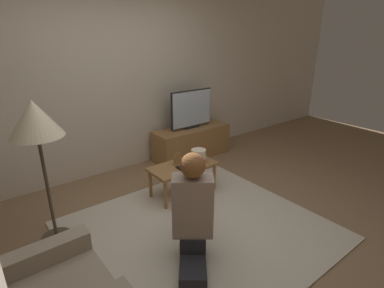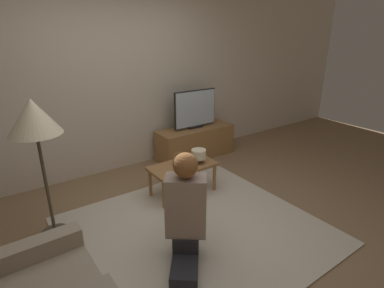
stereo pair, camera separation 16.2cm
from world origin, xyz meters
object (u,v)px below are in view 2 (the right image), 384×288
object	(u,v)px
tv	(195,109)
person_kneeling	(186,209)
table_lamp	(199,155)
floor_lamp	(34,122)
coffee_table	(183,169)

from	to	relation	value
tv	person_kneeling	size ratio (longest dim) A/B	0.75
person_kneeling	table_lamp	distance (m)	1.22
floor_lamp	person_kneeling	distance (m)	1.51
coffee_table	floor_lamp	bearing A→B (deg)	177.66
floor_lamp	person_kneeling	xyz separation A→B (m)	(0.88, -1.03, -0.65)
tv	floor_lamp	distance (m)	2.50
tv	coffee_table	size ratio (longest dim) A/B	0.92
table_lamp	person_kneeling	bearing A→B (deg)	-131.27
floor_lamp	table_lamp	world-z (taller)	floor_lamp
coffee_table	table_lamp	xyz separation A→B (m)	(0.20, -0.06, 0.15)
coffee_table	person_kneeling	size ratio (longest dim) A/B	0.81
tv	coffee_table	bearing A→B (deg)	-132.54
table_lamp	coffee_table	bearing A→B (deg)	164.00
person_kneeling	table_lamp	world-z (taller)	person_kneeling
tv	table_lamp	size ratio (longest dim) A/B	4.15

